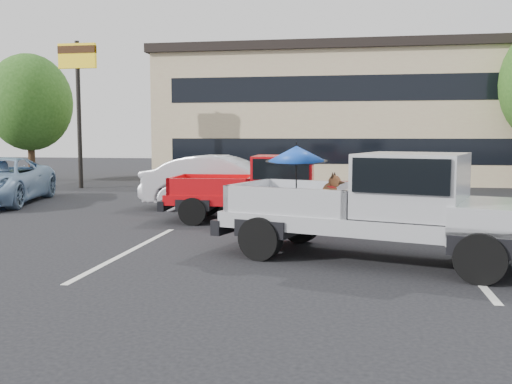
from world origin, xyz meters
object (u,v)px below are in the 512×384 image
at_px(silver_sedan, 225,183).
at_px(tree_left, 30,103).
at_px(tree_back, 446,94).
at_px(red_pickup, 278,186).
at_px(silver_pickup, 398,201).
at_px(motel_sign, 78,75).

bearing_deg(silver_sedan, tree_left, 55.49).
bearing_deg(tree_back, silver_sedan, -118.56).
bearing_deg(silver_sedan, red_pickup, -136.70).
height_order(tree_left, silver_sedan, tree_left).
relative_size(tree_back, silver_pickup, 1.18).
height_order(motel_sign, red_pickup, motel_sign).
bearing_deg(tree_back, motel_sign, -147.99).
bearing_deg(silver_pickup, silver_sedan, 142.18).
relative_size(tree_left, silver_pickup, 1.00).
relative_size(motel_sign, silver_pickup, 1.00).
distance_m(red_pickup, silver_sedan, 2.82).
height_order(motel_sign, silver_pickup, motel_sign).
bearing_deg(motel_sign, silver_sedan, -37.62).
height_order(motel_sign, tree_back, tree_back).
xyz_separation_m(tree_left, silver_pickup, (15.89, -15.10, -2.68)).
height_order(tree_back, red_pickup, tree_back).
height_order(red_pickup, silver_sedan, red_pickup).
bearing_deg(red_pickup, motel_sign, 137.39).
xyz_separation_m(red_pickup, silver_sedan, (-1.83, 2.14, -0.12)).
relative_size(silver_pickup, silver_sedan, 1.25).
xyz_separation_m(tree_back, red_pickup, (-6.73, -17.87, -3.50)).
xyz_separation_m(motel_sign, silver_sedan, (7.44, -5.73, -3.86)).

